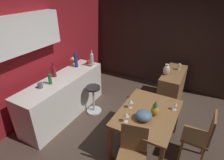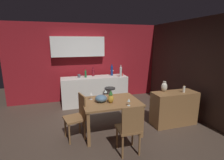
{
  "view_description": "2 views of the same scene",
  "coord_description": "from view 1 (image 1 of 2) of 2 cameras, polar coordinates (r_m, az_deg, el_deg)",
  "views": [
    {
      "loc": [
        -2.3,
        -1.0,
        2.64
      ],
      "look_at": [
        0.35,
        0.45,
        1.03
      ],
      "focal_mm": 29.36,
      "sensor_mm": 36.0,
      "label": 1
    },
    {
      "loc": [
        -0.86,
        -3.72,
        2.01
      ],
      "look_at": [
        0.41,
        0.49,
        1.01
      ],
      "focal_mm": 27.07,
      "sensor_mm": 36.0,
      "label": 2
    }
  ],
  "objects": [
    {
      "name": "dining_table",
      "position": [
        3.2,
        11.05,
        -10.96
      ],
      "size": [
        1.24,
        0.92,
        0.74
      ],
      "color": "olive",
      "rests_on": "ground_plane"
    },
    {
      "name": "sideboard_cabinet",
      "position": [
        4.63,
        18.09,
        -2.27
      ],
      "size": [
        1.1,
        0.44,
        0.82
      ],
      "primitive_type": "cube",
      "color": "olive",
      "rests_on": "ground_plane"
    },
    {
      "name": "wall_kitchen_back",
      "position": [
        4.0,
        -24.2,
        7.66
      ],
      "size": [
        5.2,
        0.33,
        2.6
      ],
      "color": "maroon",
      "rests_on": "ground_plane"
    },
    {
      "name": "kitchen_counter",
      "position": [
        4.13,
        -14.73,
        -5.01
      ],
      "size": [
        2.1,
        0.6,
        0.9
      ],
      "primitive_type": "cube",
      "color": "silver",
      "rests_on": "ground_plane"
    },
    {
      "name": "vase_ceramic_ivory",
      "position": [
        4.23,
        16.6,
        3.06
      ],
      "size": [
        0.14,
        0.14,
        0.25
      ],
      "color": "beige",
      "rests_on": "sideboard_cabinet"
    },
    {
      "name": "fruit_bowl",
      "position": [
        2.94,
        9.89,
        -10.84
      ],
      "size": [
        0.26,
        0.26,
        0.15
      ],
      "primitive_type": "ellipsoid",
      "color": "slate",
      "rests_on": "dining_table"
    },
    {
      "name": "wine_glass_center",
      "position": [
        3.12,
        5.88,
        -6.62
      ],
      "size": [
        0.08,
        0.08,
        0.17
      ],
      "color": "silver",
      "rests_on": "dining_table"
    },
    {
      "name": "pillar_candle_tall",
      "position": [
        4.59,
        20.21,
        3.89
      ],
      "size": [
        0.06,
        0.06,
        0.18
      ],
      "color": "white",
      "rests_on": "sideboard_cabinet"
    },
    {
      "name": "ground_plane",
      "position": [
        3.64,
        3.73,
        -18.51
      ],
      "size": [
        9.0,
        9.0,
        0.0
      ],
      "primitive_type": "plane",
      "color": "#47382D"
    },
    {
      "name": "wine_glass_right",
      "position": [
        2.83,
        4.5,
        -10.81
      ],
      "size": [
        0.08,
        0.08,
        0.17
      ],
      "color": "silver",
      "rests_on": "dining_table"
    },
    {
      "name": "bar_stool",
      "position": [
        4.14,
        -5.78,
        -5.82
      ],
      "size": [
        0.34,
        0.34,
        0.65
      ],
      "color": "#262323",
      "rests_on": "ground_plane"
    },
    {
      "name": "pineapple_centerpiece",
      "position": [
        3.03,
        13.24,
        -8.83
      ],
      "size": [
        0.12,
        0.12,
        0.28
      ],
      "color": "gold",
      "rests_on": "dining_table"
    },
    {
      "name": "wine_bottle_ruby",
      "position": [
        3.97,
        -17.69,
        2.79
      ],
      "size": [
        0.08,
        0.08,
        0.3
      ],
      "color": "maroon",
      "rests_on": "kitchen_counter"
    },
    {
      "name": "cup_slate",
      "position": [
        3.66,
        -21.44,
        -1.59
      ],
      "size": [
        0.12,
        0.09,
        0.1
      ],
      "color": "#515660",
      "rests_on": "kitchen_counter"
    },
    {
      "name": "cup_red",
      "position": [
        4.48,
        -7.32,
        5.56
      ],
      "size": [
        0.13,
        0.09,
        0.09
      ],
      "color": "red",
      "rests_on": "kitchen_counter"
    },
    {
      "name": "chair_near_window",
      "position": [
        2.79,
        6.25,
        -21.93
      ],
      "size": [
        0.48,
        0.48,
        0.95
      ],
      "color": "olive",
      "rests_on": "ground_plane"
    },
    {
      "name": "chair_by_doorway",
      "position": [
        3.3,
        25.97,
        -15.34
      ],
      "size": [
        0.4,
        0.4,
        0.96
      ],
      "color": "olive",
      "rests_on": "ground_plane"
    },
    {
      "name": "wine_bottle_clear",
      "position": [
        4.29,
        -6.27,
        6.48
      ],
      "size": [
        0.07,
        0.07,
        0.38
      ],
      "color": "silver",
      "rests_on": "kitchen_counter"
    },
    {
      "name": "wine_glass_left",
      "position": [
        3.25,
        19.2,
        -7.19
      ],
      "size": [
        0.07,
        0.07,
        0.15
      ],
      "color": "silver",
      "rests_on": "dining_table"
    },
    {
      "name": "counter_lamp",
      "position": [
        4.44,
        -12.24,
        6.45
      ],
      "size": [
        0.14,
        0.14,
        0.21
      ],
      "color": "#A58447",
      "rests_on": "kitchen_counter"
    },
    {
      "name": "wine_bottle_green",
      "position": [
        3.7,
        -18.81,
        0.49
      ],
      "size": [
        0.06,
        0.06,
        0.26
      ],
      "color": "#1E592D",
      "rests_on": "kitchen_counter"
    },
    {
      "name": "wall_side_right",
      "position": [
        5.2,
        13.51,
        12.33
      ],
      "size": [
        0.1,
        4.4,
        2.6
      ],
      "primitive_type": "cube",
      "color": "#33231E",
      "rests_on": "ground_plane"
    },
    {
      "name": "wine_bottle_cobalt",
      "position": [
        4.31,
        -11.2,
        6.24
      ],
      "size": [
        0.08,
        0.08,
        0.37
      ],
      "color": "navy",
      "rests_on": "kitchen_counter"
    }
  ]
}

